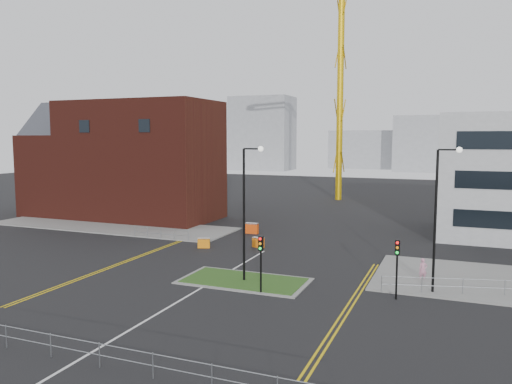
% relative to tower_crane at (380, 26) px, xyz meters
% --- Properties ---
extents(ground, '(200.00, 200.00, 0.00)m').
position_rel_tower_crane_xyz_m(ground, '(-3.56, -56.52, -26.56)').
color(ground, black).
rests_on(ground, ground).
extents(pavement_left, '(28.00, 8.00, 0.12)m').
position_rel_tower_crane_xyz_m(pavement_left, '(-23.56, -34.52, -26.50)').
color(pavement_left, slate).
rests_on(pavement_left, ground).
extents(island_kerb, '(8.60, 4.60, 0.08)m').
position_rel_tower_crane_xyz_m(island_kerb, '(-1.56, -48.52, -26.52)').
color(island_kerb, slate).
rests_on(island_kerb, ground).
extents(grass_island, '(8.00, 4.00, 0.12)m').
position_rel_tower_crane_xyz_m(grass_island, '(-1.56, -48.52, -26.50)').
color(grass_island, '#254A18').
rests_on(grass_island, ground).
extents(brick_building, '(24.20, 10.07, 14.24)m').
position_rel_tower_crane_xyz_m(brick_building, '(-26.54, -28.52, -19.71)').
color(brick_building, '#4F1B13').
rests_on(brick_building, ground).
extents(tower_crane, '(51.39, 14.93, 38.51)m').
position_rel_tower_crane_xyz_m(tower_crane, '(0.00, 0.00, 0.00)').
color(tower_crane, gold).
rests_on(tower_crane, ground).
extents(streetlamp_island, '(1.46, 0.36, 9.18)m').
position_rel_tower_crane_xyz_m(streetlamp_island, '(-1.35, -48.52, -21.15)').
color(streetlamp_island, black).
rests_on(streetlamp_island, ground).
extents(streetlamp_right_near, '(1.46, 0.36, 9.18)m').
position_rel_tower_crane_xyz_m(streetlamp_right_near, '(10.65, -46.52, -21.15)').
color(streetlamp_right_near, black).
rests_on(streetlamp_right_near, ground).
extents(traffic_light_island, '(0.28, 0.33, 3.65)m').
position_rel_tower_crane_xyz_m(traffic_light_island, '(0.44, -50.54, -23.99)').
color(traffic_light_island, black).
rests_on(traffic_light_island, ground).
extents(traffic_light_right, '(0.28, 0.33, 3.65)m').
position_rel_tower_crane_xyz_m(traffic_light_right, '(8.44, -48.54, -23.99)').
color(traffic_light_right, black).
rests_on(traffic_light_right, ground).
extents(railing_front, '(24.05, 0.05, 1.10)m').
position_rel_tower_crane_xyz_m(railing_front, '(-3.56, -62.52, -25.78)').
color(railing_front, gray).
rests_on(railing_front, ground).
extents(railing_left, '(6.05, 0.05, 1.10)m').
position_rel_tower_crane_xyz_m(railing_left, '(-14.56, -38.52, -25.82)').
color(railing_left, gray).
rests_on(railing_left, ground).
extents(centre_line, '(0.15, 30.00, 0.01)m').
position_rel_tower_crane_xyz_m(centre_line, '(-3.56, -54.52, -26.56)').
color(centre_line, silver).
rests_on(centre_line, ground).
extents(yellow_left_a, '(0.12, 24.00, 0.01)m').
position_rel_tower_crane_xyz_m(yellow_left_a, '(-12.56, -46.52, -26.56)').
color(yellow_left_a, gold).
rests_on(yellow_left_a, ground).
extents(yellow_left_b, '(0.12, 24.00, 0.01)m').
position_rel_tower_crane_xyz_m(yellow_left_b, '(-12.26, -46.52, -26.56)').
color(yellow_left_b, gold).
rests_on(yellow_left_b, ground).
extents(yellow_right_a, '(0.12, 20.00, 0.01)m').
position_rel_tower_crane_xyz_m(yellow_right_a, '(5.94, -50.52, -26.56)').
color(yellow_right_a, gold).
rests_on(yellow_right_a, ground).
extents(yellow_right_b, '(0.12, 20.00, 0.01)m').
position_rel_tower_crane_xyz_m(yellow_right_b, '(6.24, -50.52, -26.56)').
color(yellow_right_b, gold).
rests_on(yellow_right_b, ground).
extents(skyline_a, '(18.00, 12.00, 22.00)m').
position_rel_tower_crane_xyz_m(skyline_a, '(-43.56, 63.48, -15.56)').
color(skyline_a, gray).
rests_on(skyline_a, ground).
extents(skyline_b, '(24.00, 12.00, 16.00)m').
position_rel_tower_crane_xyz_m(skyline_b, '(6.44, 73.48, -18.56)').
color(skyline_b, gray).
rests_on(skyline_b, ground).
extents(skyline_d, '(30.00, 12.00, 12.00)m').
position_rel_tower_crane_xyz_m(skyline_d, '(-11.56, 83.48, -20.56)').
color(skyline_d, gray).
rests_on(skyline_d, ground).
extents(pedestrian, '(0.66, 0.56, 1.55)m').
position_rel_tower_crane_xyz_m(pedestrian, '(9.69, -43.78, -25.79)').
color(pedestrian, '#C57F9A').
rests_on(pedestrian, ground).
extents(barrier_left, '(1.11, 0.72, 0.89)m').
position_rel_tower_crane_xyz_m(barrier_left, '(-8.98, -40.32, -26.08)').
color(barrier_left, orange).
rests_on(barrier_left, ground).
extents(barrier_mid, '(1.31, 0.45, 1.09)m').
position_rel_tower_crane_xyz_m(barrier_mid, '(-7.56, -32.52, -25.97)').
color(barrier_mid, '#E6460C').
rests_on(barrier_mid, ground).
extents(barrier_right, '(1.13, 0.55, 0.91)m').
position_rel_tower_crane_xyz_m(barrier_right, '(-4.56, -38.34, -26.07)').
color(barrier_right, orange).
rests_on(barrier_right, ground).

